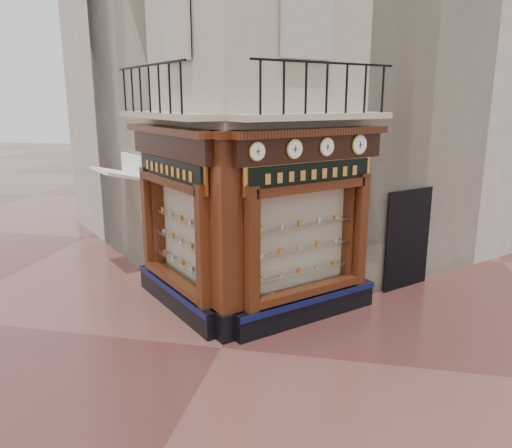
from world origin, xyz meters
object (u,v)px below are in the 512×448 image
(clock_d, at_px, (359,145))
(signboard_right, at_px, (312,174))
(clock_b, at_px, (294,149))
(signboard_left, at_px, (170,170))
(clock_a, at_px, (257,152))
(clock_c, at_px, (327,147))
(awning, at_px, (123,272))
(corner_pilaster, at_px, (227,241))

(clock_d, height_order, signboard_right, clock_d)
(clock_d, relative_size, signboard_right, 0.18)
(clock_b, xyz_separation_m, signboard_left, (-2.63, 0.45, -0.52))
(clock_a, xyz_separation_m, signboard_left, (-2.05, 1.03, -0.52))
(clock_c, bearing_deg, clock_d, -0.00)
(clock_b, height_order, awning, clock_b)
(corner_pilaster, distance_m, clock_a, 1.77)
(clock_b, xyz_separation_m, clock_d, (1.17, 1.17, -0.00))
(clock_d, bearing_deg, clock_c, 180.00)
(clock_a, bearing_deg, clock_b, 0.00)
(clock_d, bearing_deg, corner_pilaster, 171.57)
(signboard_right, bearing_deg, corner_pilaster, 169.75)
(clock_c, distance_m, clock_d, 0.87)
(corner_pilaster, relative_size, clock_d, 9.87)
(signboard_right, bearing_deg, awning, 113.81)
(clock_d, bearing_deg, signboard_left, 145.76)
(corner_pilaster, relative_size, signboard_right, 1.76)
(signboard_right, bearing_deg, clock_c, -22.69)
(corner_pilaster, distance_m, signboard_left, 2.12)
(corner_pilaster, xyz_separation_m, clock_d, (2.34, 1.74, 1.67))
(signboard_right, bearing_deg, clock_d, -5.58)
(clock_c, bearing_deg, clock_a, -180.00)
(awning, height_order, signboard_left, signboard_left)
(corner_pilaster, height_order, clock_b, corner_pilaster)
(clock_d, bearing_deg, signboard_right, 174.42)
(awning, bearing_deg, clock_d, -147.00)
(signboard_left, bearing_deg, clock_c, -133.05)
(clock_b, xyz_separation_m, signboard_right, (0.29, 0.45, -0.52))
(clock_a, relative_size, clock_b, 0.93)
(clock_b, height_order, signboard_left, clock_b)
(clock_d, bearing_deg, clock_b, 180.00)
(awning, bearing_deg, signboard_left, -176.54)
(awning, xyz_separation_m, signboard_right, (5.20, -2.01, 3.10))
(clock_d, relative_size, signboard_left, 0.18)
(signboard_left, xyz_separation_m, signboard_right, (2.92, 0.00, 0.00))
(clock_b, relative_size, awning, 0.25)
(corner_pilaster, xyz_separation_m, clock_b, (1.17, 0.57, 1.67))
(clock_b, bearing_deg, clock_c, -0.00)
(corner_pilaster, distance_m, clock_d, 3.36)
(clock_c, height_order, awning, clock_c)
(clock_a, relative_size, awning, 0.23)
(clock_a, bearing_deg, signboard_right, 4.68)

